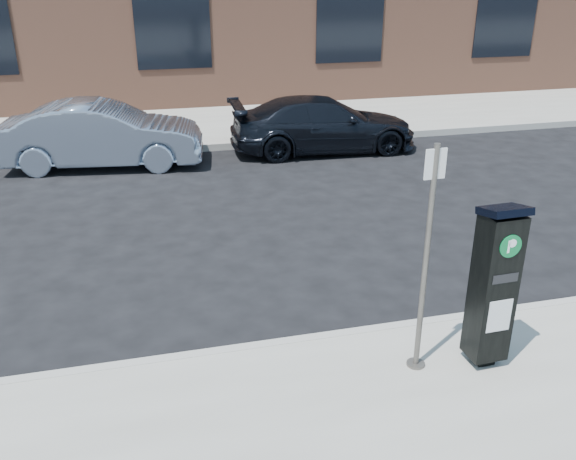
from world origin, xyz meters
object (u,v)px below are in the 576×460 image
object	(u,v)px
car_dark	(323,124)
parking_kiosk	(494,285)
sign_pole	(426,264)
car_silver	(102,135)

from	to	relation	value
car_dark	parking_kiosk	bearing A→B (deg)	176.46
parking_kiosk	car_dark	bearing A→B (deg)	82.04
sign_pole	car_dark	bearing A→B (deg)	76.12
parking_kiosk	car_dark	size ratio (longest dim) A/B	0.41
parking_kiosk	car_dark	world-z (taller)	parking_kiosk
car_silver	parking_kiosk	bearing A→B (deg)	-147.40
car_silver	car_dark	xyz separation A→B (m)	(4.71, 0.00, -0.06)
sign_pole	car_silver	bearing A→B (deg)	108.08
parking_kiosk	sign_pole	xyz separation A→B (m)	(-0.67, 0.11, 0.25)
parking_kiosk	car_silver	distance (m)	9.10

